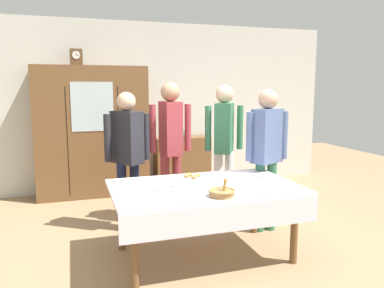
% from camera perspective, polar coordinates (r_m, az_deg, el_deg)
% --- Properties ---
extents(ground_plane, '(12.00, 12.00, 0.00)m').
position_cam_1_polar(ground_plane, '(4.14, 0.88, -15.25)').
color(ground_plane, '#997A56').
rests_on(ground_plane, ground).
extents(back_wall, '(6.40, 0.10, 2.70)m').
position_cam_1_polar(back_wall, '(6.36, -6.80, 5.61)').
color(back_wall, silver).
rests_on(back_wall, ground).
extents(dining_table, '(1.80, 1.10, 0.72)m').
position_cam_1_polar(dining_table, '(3.71, 2.08, -7.65)').
color(dining_table, brown).
rests_on(dining_table, ground).
extents(wall_cabinet, '(1.66, 0.46, 1.98)m').
position_cam_1_polar(wall_cabinet, '(5.99, -14.67, 1.76)').
color(wall_cabinet, brown).
rests_on(wall_cabinet, ground).
extents(mantel_clock, '(0.18, 0.11, 0.24)m').
position_cam_1_polar(mantel_clock, '(5.96, -16.95, 12.32)').
color(mantel_clock, brown).
rests_on(mantel_clock, wall_cabinet).
extents(bookshelf_low, '(0.91, 0.35, 0.84)m').
position_cam_1_polar(bookshelf_low, '(6.37, -1.48, -2.75)').
color(bookshelf_low, brown).
rests_on(bookshelf_low, ground).
extents(book_stack, '(0.18, 0.23, 0.11)m').
position_cam_1_polar(book_stack, '(6.29, -1.49, 1.47)').
color(book_stack, '#3D754C').
rests_on(book_stack, bookshelf_low).
extents(tea_cup_mid_left, '(0.13, 0.13, 0.06)m').
position_cam_1_polar(tea_cup_mid_left, '(3.65, -2.16, -6.08)').
color(tea_cup_mid_left, white).
rests_on(tea_cup_mid_left, dining_table).
extents(tea_cup_front_edge, '(0.13, 0.13, 0.06)m').
position_cam_1_polar(tea_cup_front_edge, '(3.52, -4.36, -6.68)').
color(tea_cup_front_edge, white).
rests_on(tea_cup_front_edge, dining_table).
extents(tea_cup_center, '(0.13, 0.13, 0.06)m').
position_cam_1_polar(tea_cup_center, '(4.04, 10.55, -4.76)').
color(tea_cup_center, white).
rests_on(tea_cup_center, dining_table).
extents(bread_basket, '(0.24, 0.24, 0.16)m').
position_cam_1_polar(bread_basket, '(3.36, 4.50, -7.24)').
color(bread_basket, '#9E7542').
rests_on(bread_basket, dining_table).
extents(pastry_plate, '(0.28, 0.28, 0.05)m').
position_cam_1_polar(pastry_plate, '(4.00, 0.00, -4.95)').
color(pastry_plate, white).
rests_on(pastry_plate, dining_table).
extents(spoon_far_left, '(0.12, 0.02, 0.01)m').
position_cam_1_polar(spoon_far_left, '(3.46, 0.57, -7.32)').
color(spoon_far_left, silver).
rests_on(spoon_far_left, dining_table).
extents(spoon_mid_right, '(0.12, 0.02, 0.01)m').
position_cam_1_polar(spoon_mid_right, '(4.18, 5.24, -4.56)').
color(spoon_mid_right, silver).
rests_on(spoon_mid_right, dining_table).
extents(person_by_cabinet, '(0.52, 0.37, 1.73)m').
position_cam_1_polar(person_by_cabinet, '(4.64, -3.23, 0.95)').
color(person_by_cabinet, '#933338').
rests_on(person_by_cabinet, ground).
extents(person_behind_table_left, '(0.52, 0.41, 1.70)m').
position_cam_1_polar(person_behind_table_left, '(4.88, 4.83, 1.06)').
color(person_behind_table_left, silver).
rests_on(person_behind_table_left, ground).
extents(person_near_right_end, '(0.52, 0.34, 1.65)m').
position_cam_1_polar(person_near_right_end, '(4.42, 11.14, -0.31)').
color(person_near_right_end, '#33704C').
rests_on(person_near_right_end, ground).
extents(person_behind_table_right, '(0.52, 0.41, 1.62)m').
position_cam_1_polar(person_behind_table_right, '(4.44, -9.66, -0.52)').
color(person_behind_table_right, '#191E38').
rests_on(person_behind_table_right, ground).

